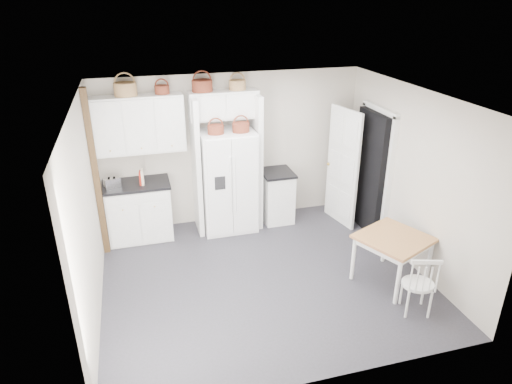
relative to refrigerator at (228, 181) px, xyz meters
name	(u,v)px	position (x,y,z in m)	size (l,w,h in m)	color
floor	(264,277)	(0.15, -1.65, -0.87)	(4.50, 4.50, 0.00)	#2D2C32
ceiling	(265,99)	(0.15, -1.65, 1.73)	(4.50, 4.50, 0.00)	white
wall_back	(231,149)	(0.15, 0.35, 0.43)	(4.50, 4.50, 0.00)	#BAADA0
wall_left	(87,216)	(-2.10, -1.65, 0.43)	(4.00, 4.00, 0.00)	#BAADA0
wall_right	(412,178)	(2.40, -1.65, 0.43)	(4.00, 4.00, 0.00)	#BAADA0
refrigerator	(228,181)	(0.00, 0.00, 0.00)	(0.90, 0.72, 1.73)	white
base_cab_left	(139,211)	(-1.49, 0.05, -0.40)	(1.01, 0.64, 0.94)	white
base_cab_right	(277,197)	(0.89, 0.05, -0.42)	(0.50, 0.60, 0.88)	white
dining_table	(391,259)	(1.85, -2.21, -0.51)	(0.86, 0.86, 0.71)	#A36641
windsor_chair	(418,284)	(1.81, -2.90, -0.45)	(0.40, 0.37, 0.83)	white
counter_left	(136,184)	(-1.49, 0.05, 0.09)	(1.05, 0.68, 0.04)	black
counter_right	(277,173)	(0.89, 0.05, 0.04)	(0.54, 0.64, 0.04)	black
toaster	(112,183)	(-1.85, -0.06, 0.19)	(0.24, 0.14, 0.16)	silver
cookbook_red	(141,178)	(-1.41, -0.03, 0.22)	(0.03, 0.14, 0.22)	#A3180C
cookbook_cream	(142,177)	(-1.38, -0.03, 0.23)	(0.04, 0.16, 0.24)	beige
basket_upper_b	(125,89)	(-1.49, 0.18, 1.58)	(0.34, 0.34, 0.20)	brown
basket_upper_c	(162,90)	(-0.95, 0.18, 1.55)	(0.22, 0.22, 0.13)	#58271B
basket_bridge_a	(202,86)	(-0.33, 0.18, 1.57)	(0.33, 0.33, 0.18)	#58271B
basket_bridge_b	(237,85)	(0.23, 0.18, 1.56)	(0.27, 0.27, 0.15)	brown
basket_fridge_a	(216,130)	(-0.19, -0.10, 0.94)	(0.26, 0.26, 0.14)	#58271B
basket_fridge_b	(241,127)	(0.22, -0.10, 0.94)	(0.27, 0.27, 0.15)	#58271B
upper_cabinet	(139,124)	(-1.35, 0.18, 1.03)	(1.40, 0.34, 0.90)	white
bridge_cabinet	(223,105)	(0.00, 0.18, 1.26)	(1.12, 0.34, 0.45)	white
fridge_panel_left	(196,167)	(-0.51, 0.05, 0.28)	(0.08, 0.60, 2.30)	white
fridge_panel_right	(256,161)	(0.51, 0.05, 0.28)	(0.08, 0.60, 2.30)	white
trim_post	(96,176)	(-2.05, -0.30, 0.43)	(0.09, 0.09, 2.60)	#31200F
doorway_void	(371,172)	(2.31, -0.65, 0.16)	(0.18, 0.85, 2.05)	black
door_slab	(343,167)	(1.95, -0.32, 0.16)	(0.80, 0.04, 2.05)	white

